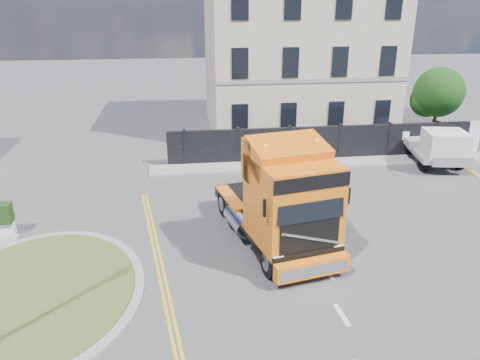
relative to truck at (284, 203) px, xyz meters
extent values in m
plane|color=#424244|center=(-1.43, 1.08, -1.92)|extent=(120.00, 120.00, 0.00)
cylinder|color=gray|center=(-8.43, -1.92, -1.86)|extent=(6.80, 6.80, 0.12)
cylinder|color=#2E441B|center=(-8.43, -1.92, -1.78)|extent=(6.20, 6.20, 0.05)
cube|color=black|center=(4.57, 10.08, -0.92)|extent=(18.00, 0.25, 2.00)
cube|color=silver|center=(13.07, 10.08, -0.92)|extent=(2.60, 0.12, 2.00)
cube|color=beige|center=(4.57, 17.58, 3.58)|extent=(12.00, 10.00, 11.00)
cylinder|color=#382619|center=(13.07, 13.08, -0.72)|extent=(0.24, 0.24, 2.40)
sphere|color=#11340F|center=(13.07, 13.08, 1.28)|extent=(3.20, 3.20, 3.20)
sphere|color=#11340F|center=(12.57, 13.48, 0.68)|extent=(2.20, 2.20, 2.20)
cube|color=gray|center=(4.57, 9.18, -1.86)|extent=(20.00, 1.60, 0.12)
cube|color=black|center=(-0.25, 1.17, -1.11)|extent=(3.94, 7.13, 0.48)
cube|color=orange|center=(0.14, -0.66, 0.38)|extent=(3.19, 3.27, 2.99)
cube|color=orange|center=(-0.09, 0.44, 1.61)|extent=(2.81, 1.49, 1.50)
cube|color=black|center=(0.42, -2.00, 0.81)|extent=(2.32, 0.54, 1.12)
cube|color=orange|center=(0.49, -2.33, -1.33)|extent=(2.69, 0.91, 0.59)
cylinder|color=black|center=(-0.82, -1.73, -1.36)|extent=(0.56, 1.16, 1.11)
cylinder|color=gray|center=(-0.82, -1.73, -1.36)|extent=(0.50, 0.68, 0.61)
cylinder|color=black|center=(1.44, -1.26, -1.36)|extent=(0.56, 1.16, 1.11)
cylinder|color=gray|center=(1.44, -1.26, -1.36)|extent=(0.50, 0.68, 0.61)
cylinder|color=black|center=(-1.59, 1.98, -1.36)|extent=(0.56, 1.16, 1.11)
cylinder|color=gray|center=(-1.59, 1.98, -1.36)|extent=(0.50, 0.68, 0.61)
cylinder|color=black|center=(0.67, 2.45, -1.36)|extent=(0.56, 1.16, 1.11)
cylinder|color=gray|center=(0.67, 2.45, -1.36)|extent=(0.50, 0.68, 0.61)
cylinder|color=black|center=(-1.86, 3.24, -1.36)|extent=(0.56, 1.16, 1.11)
cylinder|color=gray|center=(-1.86, 3.24, -1.36)|extent=(0.50, 0.68, 0.61)
cylinder|color=black|center=(0.40, 3.71, -1.36)|extent=(0.56, 1.16, 1.11)
cylinder|color=gray|center=(0.40, 3.71, -1.36)|extent=(0.50, 0.68, 0.61)
cube|color=gray|center=(10.55, 9.08, -1.14)|extent=(3.00, 5.58, 0.28)
cube|color=silver|center=(10.55, 7.43, -0.43)|extent=(2.41, 2.33, 1.43)
cylinder|color=black|center=(9.50, 7.43, -1.53)|extent=(0.28, 0.77, 0.77)
cylinder|color=black|center=(11.60, 7.43, -1.53)|extent=(0.28, 0.77, 0.77)
cylinder|color=black|center=(9.50, 10.73, -1.53)|extent=(0.28, 0.77, 0.77)
cylinder|color=black|center=(11.60, 10.73, -1.53)|extent=(0.28, 0.77, 0.77)
camera|label=1|loc=(-3.60, -15.24, 6.98)|focal=35.00mm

